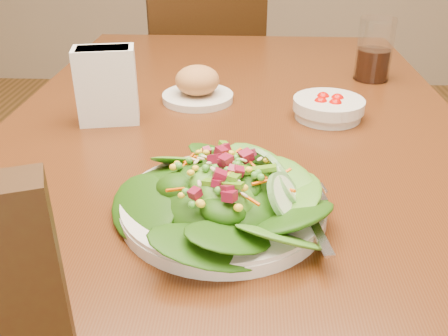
{
  "coord_description": "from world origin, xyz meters",
  "views": [
    {
      "loc": [
        0.03,
        -0.9,
        1.13
      ],
      "look_at": [
        -0.0,
        -0.31,
        0.81
      ],
      "focal_mm": 40.0,
      "sensor_mm": 36.0,
      "label": 1
    }
  ],
  "objects": [
    {
      "name": "napkin_holder",
      "position": [
        -0.24,
        -0.01,
        0.83
      ],
      "size": [
        0.12,
        0.08,
        0.14
      ],
      "rotation": [
        0.0,
        0.0,
        0.19
      ],
      "color": "white",
      "rests_on": "dining_table"
    },
    {
      "name": "tomato_bowl",
      "position": [
        0.18,
        0.03,
        0.77
      ],
      "size": [
        0.14,
        0.14,
        0.05
      ],
      "color": "beige",
      "rests_on": "dining_table"
    },
    {
      "name": "drinking_glass",
      "position": [
        0.32,
        0.28,
        0.81
      ],
      "size": [
        0.08,
        0.08,
        0.14
      ],
      "color": "silver",
      "rests_on": "dining_table"
    },
    {
      "name": "dining_table",
      "position": [
        0.0,
        0.0,
        0.65
      ],
      "size": [
        0.9,
        1.4,
        0.75
      ],
      "color": "#472410",
      "rests_on": "ground_plane"
    },
    {
      "name": "chair_far",
      "position": [
        -0.16,
        0.97,
        0.51
      ],
      "size": [
        0.57,
        0.57,
        0.95
      ],
      "rotation": [
        0.0,
        0.0,
        3.5
      ],
      "color": "black",
      "rests_on": "ground_plane"
    },
    {
      "name": "bread_plate",
      "position": [
        -0.08,
        0.11,
        0.78
      ],
      "size": [
        0.15,
        0.15,
        0.08
      ],
      "color": "beige",
      "rests_on": "dining_table"
    },
    {
      "name": "salad_plate",
      "position": [
        0.01,
        -0.33,
        0.78
      ],
      "size": [
        0.28,
        0.28,
        0.08
      ],
      "rotation": [
        0.0,
        0.0,
        0.37
      ],
      "color": "beige",
      "rests_on": "dining_table"
    }
  ]
}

